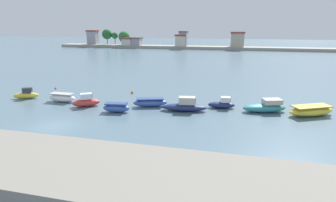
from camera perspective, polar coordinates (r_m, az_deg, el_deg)
The scene contains 15 objects.
ground_plane at distance 30.41m, azimuth -22.97°, elevation -4.97°, with size 400.00×400.00×0.00m, color slate.
moored_boat_0 at distance 43.47m, azimuth -27.69°, elevation 1.21°, with size 3.59×2.24×1.57m.
moored_boat_1 at distance 39.59m, azimuth -21.40°, elevation 0.67°, with size 4.02×1.45×1.18m.
moored_boat_2 at distance 36.30m, azimuth -16.85°, elevation -0.11°, with size 3.65×2.97×1.70m.
moored_boat_3 at distance 33.05m, azimuth -10.83°, elevation -1.41°, with size 3.40×1.61×1.12m.
moored_boat_4 at distance 34.77m, azimuth -3.77°, elevation -0.33°, with size 4.53×2.50×1.08m.
moored_boat_5 at distance 32.95m, azimuth 3.56°, elevation -1.06°, with size 5.70×2.42×1.76m.
moored_boat_6 at distance 34.74m, azimuth 11.31°, elevation -0.63°, with size 3.49×1.73×1.44m.
moored_boat_7 at distance 34.59m, azimuth 19.82°, elevation -1.18°, with size 5.55×3.32×1.58m.
moored_boat_8 at distance 35.31m, azimuth 27.87°, elevation -1.83°, with size 5.87×4.30×1.17m.
mooring_buoy_0 at distance 38.40m, azimuth 30.03°, elevation -1.41°, with size 0.39×0.39×0.39m, color red.
mooring_buoy_1 at distance 48.10m, azimuth -22.60°, elevation 2.52°, with size 0.30×0.30×0.30m, color red.
mooring_buoy_2 at distance 41.13m, azimuth 21.83°, elevation 0.53°, with size 0.28×0.28×0.28m, color red.
mooring_buoy_4 at distance 41.88m, azimuth -7.56°, elevation 1.87°, with size 0.41×0.41×0.41m, color orange.
distant_shoreline at distance 125.11m, azimuth 1.57°, elevation 12.05°, with size 129.76×7.73×8.42m.
Camera 1 is at (17.72, -22.59, 10.04)m, focal length 28.95 mm.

